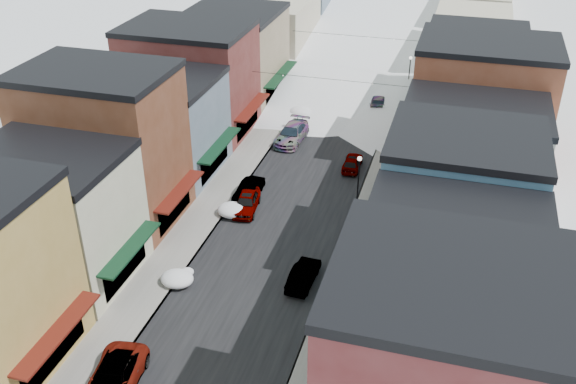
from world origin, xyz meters
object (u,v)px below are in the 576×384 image
Objects in this scene: car_silver_sedan at (247,202)px; streetlamp_near at (359,175)px; car_white_suv at (113,381)px; trash_can at (337,253)px; car_green_sedan at (303,275)px; fire_hydrant at (328,336)px; car_dark_hatch at (248,190)px.

streetlamp_near is (8.70, 2.98, 2.30)m from car_silver_sedan.
car_white_suv reaches higher than trash_can.
car_green_sedan is 3.69m from trash_can.
car_silver_sedan is 6.22× the size of fire_hydrant.
fire_hydrant is 16.60m from streetlamp_near.
car_white_suv is at bearing -85.28° from car_dark_hatch.
car_white_suv is 18.42m from trash_can.
trash_can is at bearing 51.03° from car_white_suv.
car_dark_hatch is 18.76m from fire_hydrant.
streetlamp_near is (1.70, 11.06, 2.36)m from car_green_sedan.
trash_can is (9.29, -6.95, -0.07)m from car_dark_hatch.
streetlamp_near is (0.00, 7.78, 2.45)m from trash_can.
trash_can is at bearing -31.56° from car_dark_hatch.
car_dark_hatch is 5.73× the size of fire_hydrant.
fire_hydrant is (10.54, -15.52, -0.20)m from car_dark_hatch.
trash_can is at bearing 98.33° from fire_hydrant.
car_silver_sedan is at bearing 126.66° from fire_hydrant.
car_silver_sedan reaches higher than car_dark_hatch.
car_dark_hatch is 11.60m from trash_can.
car_green_sedan is at bearing 119.18° from fire_hydrant.
car_silver_sedan reaches higher than fire_hydrant.
car_green_sedan reaches higher than trash_can.
car_silver_sedan is at bearing 79.85° from car_white_suv.
car_dark_hatch is 4.58× the size of trash_can.
car_silver_sedan is 9.94m from trash_can.
car_dark_hatch is 12.74m from car_green_sedan.
car_green_sedan is at bearing -56.50° from car_silver_sedan.
car_dark_hatch is (-0.59, 2.15, -0.08)m from car_silver_sedan.
car_dark_hatch is at bearing 124.18° from fire_hydrant.
streetlamp_near is at bearing -96.48° from car_green_sedan.
car_white_suv is 1.41× the size of car_dark_hatch.
car_silver_sedan reaches higher than car_green_sedan.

